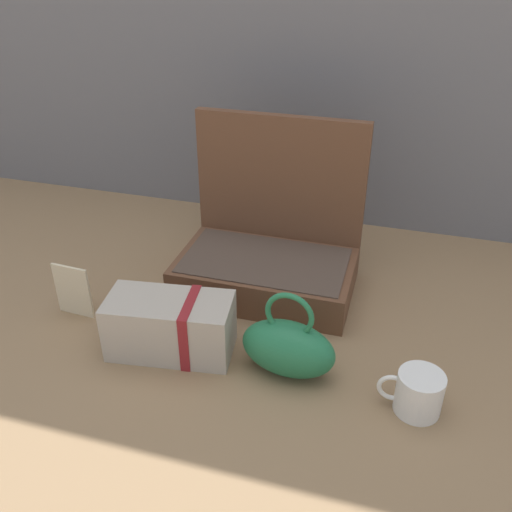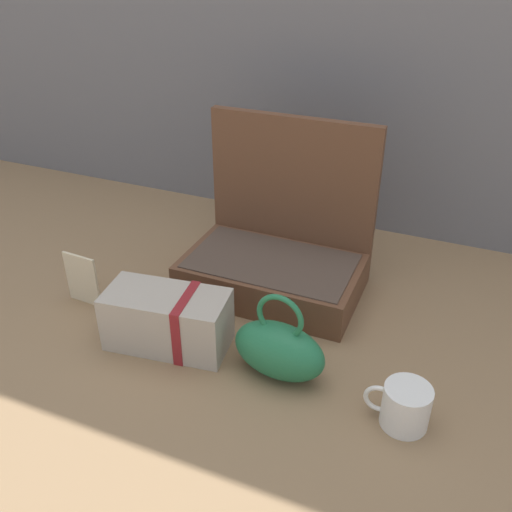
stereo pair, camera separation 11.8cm
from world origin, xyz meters
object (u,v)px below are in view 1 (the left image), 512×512
Objects in this scene: open_suitcase at (269,251)px; coffee_mug at (418,393)px; teal_pouch_handbag at (288,347)px; info_card_left at (73,291)px; cream_toiletry_bag at (172,326)px.

coffee_mug is (0.38, -0.34, -0.05)m from open_suitcase.
open_suitcase is at bearing 111.70° from teal_pouch_handbag.
info_card_left is (-0.52, 0.05, 0.00)m from teal_pouch_handbag.
cream_toiletry_bag is at bearing 176.41° from coffee_mug.
info_card_left is at bearing 174.26° from teal_pouch_handbag.
info_card_left is (-0.78, 0.09, 0.02)m from coffee_mug.
open_suitcase is at bearing 67.38° from cream_toiletry_bag.
open_suitcase is 0.33m from teal_pouch_handbag.
teal_pouch_handbag is 0.25m from cream_toiletry_bag.
coffee_mug is (0.26, -0.03, -0.02)m from teal_pouch_handbag.
open_suitcase reaches higher than info_card_left.
teal_pouch_handbag is 0.52m from info_card_left.
coffee_mug is (0.51, -0.03, -0.02)m from cream_toiletry_bag.
open_suitcase reaches higher than cream_toiletry_bag.
teal_pouch_handbag reaches higher than coffee_mug.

